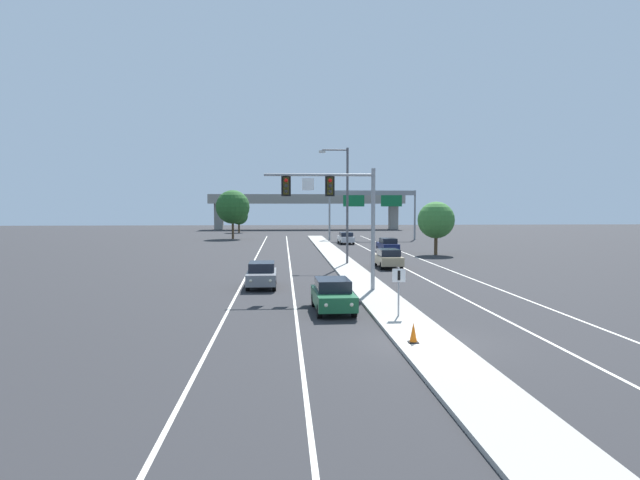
{
  "coord_description": "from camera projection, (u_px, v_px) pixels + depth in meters",
  "views": [
    {
      "loc": [
        -5.3,
        -20.49,
        5.13
      ],
      "look_at": [
        -3.2,
        11.16,
        3.2
      ],
      "focal_mm": 31.46,
      "sensor_mm": 36.0,
      "label": 1
    }
  ],
  "objects": [
    {
      "name": "car_oncoming_grey",
      "position": [
        262.0,
        274.0,
        35.31
      ],
      "size": [
        1.84,
        4.48,
        1.58
      ],
      "color": "slate",
      "rests_on": "ground"
    },
    {
      "name": "tree_far_left_c",
      "position": [
        233.0,
        207.0,
        87.18
      ],
      "size": [
        5.26,
        5.26,
        7.61
      ],
      "color": "#4C3823",
      "rests_on": "ground"
    },
    {
      "name": "lane_stripe_oncoming_center",
      "position": [
        290.0,
        269.0,
        45.66
      ],
      "size": [
        0.14,
        100.0,
        0.01
      ],
      "primitive_type": "cube",
      "color": "silver",
      "rests_on": "ground"
    },
    {
      "name": "car_receding_navy",
      "position": [
        388.0,
        245.0,
        61.9
      ],
      "size": [
        1.89,
        4.5,
        1.58
      ],
      "color": "#141E4C",
      "rests_on": "ground"
    },
    {
      "name": "overpass_bridge",
      "position": [
        307.0,
        203.0,
        122.74
      ],
      "size": [
        42.4,
        6.4,
        7.65
      ],
      "color": "gray",
      "rests_on": "ground"
    },
    {
      "name": "tree_far_right_b",
      "position": [
        436.0,
        220.0,
        58.75
      ],
      "size": [
        3.86,
        3.86,
        5.59
      ],
      "color": "#4C3823",
      "rests_on": "ground"
    },
    {
      "name": "highway_sign_gantry",
      "position": [
        373.0,
        199.0,
        84.33
      ],
      "size": [
        13.28,
        0.42,
        7.5
      ],
      "color": "gray",
      "rests_on": "ground"
    },
    {
      "name": "overhead_signal_mast",
      "position": [
        339.0,
        203.0,
        32.96
      ],
      "size": [
        6.55,
        0.44,
        7.2
      ],
      "color": "gray",
      "rests_on": "median_island"
    },
    {
      "name": "ground_plane",
      "position": [
        424.0,
        342.0,
        21.07
      ],
      "size": [
        260.0,
        260.0,
        0.0
      ],
      "primitive_type": "plane",
      "color": "#28282B"
    },
    {
      "name": "tree_far_left_b",
      "position": [
        239.0,
        216.0,
        107.36
      ],
      "size": [
        3.46,
        3.46,
        5.01
      ],
      "color": "#4C3823",
      "rests_on": "ground"
    },
    {
      "name": "car_oncoming_green",
      "position": [
        333.0,
        295.0,
        27.21
      ],
      "size": [
        1.93,
        4.51,
        1.58
      ],
      "color": "#195633",
      "rests_on": "ground"
    },
    {
      "name": "lane_stripe_receding_center",
      "position": [
        404.0,
        268.0,
        46.28
      ],
      "size": [
        0.14,
        100.0,
        0.01
      ],
      "primitive_type": "cube",
      "color": "silver",
      "rests_on": "ground"
    },
    {
      "name": "street_lamp_median",
      "position": [
        345.0,
        198.0,
        48.53
      ],
      "size": [
        2.58,
        0.28,
        10.0
      ],
      "color": "#4C4C51",
      "rests_on": "median_island"
    },
    {
      "name": "median_island",
      "position": [
        359.0,
        279.0,
        39.0
      ],
      "size": [
        2.4,
        110.0,
        0.15
      ],
      "primitive_type": "cube",
      "color": "#9E9B93",
      "rests_on": "ground"
    },
    {
      "name": "car_receding_tan",
      "position": [
        388.0,
        258.0,
        46.4
      ],
      "size": [
        1.84,
        4.48,
        1.58
      ],
      "color": "tan",
      "rests_on": "ground"
    },
    {
      "name": "car_receding_silver",
      "position": [
        346.0,
        238.0,
        75.79
      ],
      "size": [
        1.93,
        4.51,
        1.58
      ],
      "color": "#B7B7BC",
      "rests_on": "ground"
    },
    {
      "name": "edge_stripe_right",
      "position": [
        443.0,
        268.0,
        46.5
      ],
      "size": [
        0.14,
        100.0,
        0.01
      ],
      "primitive_type": "cube",
      "color": "silver",
      "rests_on": "ground"
    },
    {
      "name": "traffic_cone_median_nose",
      "position": [
        413.0,
        333.0,
        20.39
      ],
      "size": [
        0.36,
        0.36,
        0.74
      ],
      "color": "black",
      "rests_on": "median_island"
    },
    {
      "name": "median_sign_post",
      "position": [
        399.0,
        284.0,
        25.31
      ],
      "size": [
        0.6,
        0.1,
        2.2
      ],
      "color": "gray",
      "rests_on": "median_island"
    },
    {
      "name": "edge_stripe_left",
      "position": [
        250.0,
        269.0,
        45.44
      ],
      "size": [
        0.14,
        100.0,
        0.01
      ],
      "primitive_type": "cube",
      "color": "silver",
      "rests_on": "ground"
    }
  ]
}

